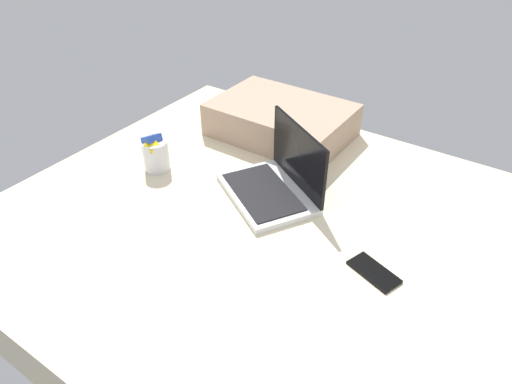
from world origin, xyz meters
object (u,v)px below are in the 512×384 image
object	(u,v)px
laptop	(275,183)
cell_phone	(374,272)
pillow	(281,120)
snack_cup	(156,155)

from	to	relation	value
laptop	cell_phone	xyz separation A→B (cm)	(41.22, -15.69, -4.01)
cell_phone	pillow	world-z (taller)	pillow
snack_cup	cell_phone	xyz separation A→B (cm)	(83.83, -4.77, -5.53)
laptop	cell_phone	size ratio (longest dim) A/B	2.87
snack_cup	pillow	size ratio (longest dim) A/B	0.28
snack_cup	pillow	bearing A→B (deg)	63.65
pillow	cell_phone	bearing A→B (deg)	-39.92
laptop	snack_cup	bearing A→B (deg)	-134.34
laptop	snack_cup	size ratio (longest dim) A/B	2.75
snack_cup	pillow	world-z (taller)	snack_cup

